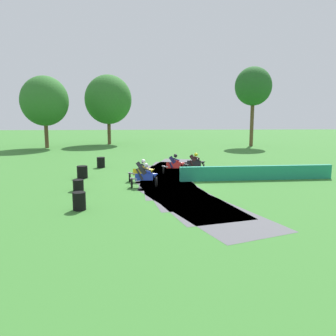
# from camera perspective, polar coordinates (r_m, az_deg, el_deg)

# --- Properties ---
(ground_plane) EXTENTS (120.00, 120.00, 0.00)m
(ground_plane) POSITION_cam_1_polar(r_m,az_deg,el_deg) (21.37, -0.17, -2.27)
(ground_plane) COLOR #38752D
(track_asphalt) EXTENTS (6.42, 20.83, 0.01)m
(track_asphalt) POSITION_cam_1_polar(r_m,az_deg,el_deg) (21.41, 1.01, -2.23)
(track_asphalt) COLOR #515156
(track_asphalt) RESTS_ON ground
(safety_barrier) EXTENTS (9.82, 0.91, 0.90)m
(safety_barrier) POSITION_cam_1_polar(r_m,az_deg,el_deg) (22.57, 14.40, -0.77)
(safety_barrier) COLOR #1E8466
(safety_barrier) RESTS_ON ground
(motorcycle_lead_black) EXTENTS (1.71, 0.93, 1.42)m
(motorcycle_lead_black) POSITION_cam_1_polar(r_m,az_deg,el_deg) (24.96, 4.47, 0.87)
(motorcycle_lead_black) COLOR black
(motorcycle_lead_black) RESTS_ON ground
(motorcycle_chase_red) EXTENTS (1.68, 0.68, 1.42)m
(motorcycle_chase_red) POSITION_cam_1_polar(r_m,az_deg,el_deg) (23.95, 1.09, 0.60)
(motorcycle_chase_red) COLOR black
(motorcycle_chase_red) RESTS_ON ground
(motorcycle_trailing_yellow) EXTENTS (1.68, 0.76, 1.43)m
(motorcycle_trailing_yellow) POSITION_cam_1_polar(r_m,az_deg,el_deg) (21.42, -4.25, -0.49)
(motorcycle_trailing_yellow) COLOR black
(motorcycle_trailing_yellow) RESTS_ON ground
(motorcycle_fourth_blue) EXTENTS (1.68, 0.85, 1.43)m
(motorcycle_fourth_blue) POSITION_cam_1_polar(r_m,az_deg,el_deg) (19.79, -3.78, -1.29)
(motorcycle_fourth_blue) COLOR black
(motorcycle_fourth_blue) RESTS_ON ground
(tire_stack_near) EXTENTS (0.61, 0.61, 0.80)m
(tire_stack_near) POSITION_cam_1_polar(r_m,az_deg,el_deg) (27.11, -10.98, 0.90)
(tire_stack_near) COLOR black
(tire_stack_near) RESTS_ON ground
(tire_stack_mid_a) EXTENTS (0.67, 0.67, 0.80)m
(tire_stack_mid_a) POSITION_cam_1_polar(r_m,az_deg,el_deg) (23.11, -13.92, -0.65)
(tire_stack_mid_a) COLOR black
(tire_stack_mid_a) RESTS_ON ground
(tire_stack_mid_b) EXTENTS (0.58, 0.58, 0.60)m
(tire_stack_mid_b) POSITION_cam_1_polar(r_m,az_deg,el_deg) (19.59, -14.54, -2.75)
(tire_stack_mid_b) COLOR black
(tire_stack_mid_b) RESTS_ON ground
(tire_stack_far) EXTENTS (0.57, 0.57, 0.80)m
(tire_stack_far) POSITION_cam_1_polar(r_m,az_deg,el_deg) (15.76, -14.40, -5.29)
(tire_stack_far) COLOR black
(tire_stack_far) RESTS_ON ground
(tree_far_left) EXTENTS (5.98, 5.98, 8.90)m
(tree_far_left) POSITION_cam_1_polar(r_m,az_deg,el_deg) (46.06, -9.80, 11.03)
(tree_far_left) COLOR brown
(tree_far_left) RESTS_ON ground
(tree_far_right) EXTENTS (5.47, 5.47, 8.33)m
(tree_far_right) POSITION_cam_1_polar(r_m,az_deg,el_deg) (43.29, -19.65, 10.33)
(tree_far_right) COLOR brown
(tree_far_right) RESTS_ON ground
(tree_mid_rise) EXTENTS (4.43, 4.43, 9.60)m
(tree_mid_rise) POSITION_cam_1_polar(r_m,az_deg,el_deg) (44.27, 13.85, 12.87)
(tree_mid_rise) COLOR brown
(tree_mid_rise) RESTS_ON ground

